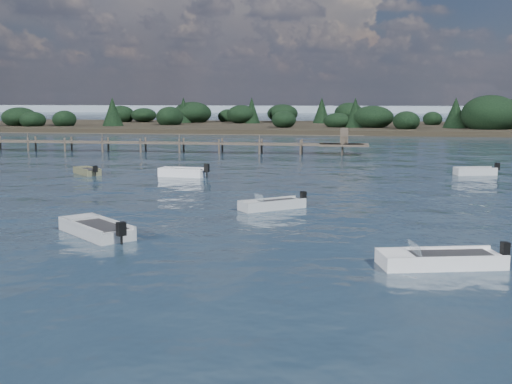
% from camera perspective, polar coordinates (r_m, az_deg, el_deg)
% --- Properties ---
extents(ground, '(400.00, 400.00, 0.00)m').
position_cam_1_polar(ground, '(78.81, 5.02, 4.14)').
color(ground, '#162533').
rests_on(ground, ground).
extents(tender_far_grey, '(2.81, 2.80, 1.02)m').
position_cam_1_polar(tender_far_grey, '(50.84, -14.78, 1.70)').
color(tender_far_grey, olive).
rests_on(tender_far_grey, ground).
extents(tender_far_grey_b, '(3.46, 1.81, 1.16)m').
position_cam_1_polar(tender_far_grey_b, '(51.56, 18.89, 1.64)').
color(tender_far_grey_b, '#AFB3B6').
rests_on(tender_far_grey_b, ground).
extents(tender_far_white, '(3.88, 1.84, 1.30)m').
position_cam_1_polar(tender_far_white, '(48.00, -6.55, 1.59)').
color(tender_far_white, white).
rests_on(tender_far_white, ground).
extents(dinghy_extra_a, '(3.53, 3.11, 1.06)m').
position_cam_1_polar(dinghy_extra_a, '(33.95, 1.43, -1.27)').
color(dinghy_extra_a, '#AFB3B6').
rests_on(dinghy_extra_a, ground).
extents(dinghy_mid_grey, '(4.20, 4.03, 1.16)m').
position_cam_1_polar(dinghy_mid_grey, '(28.46, -14.03, -3.40)').
color(dinghy_mid_grey, '#AFB3B6').
rests_on(dinghy_mid_grey, ground).
extents(dinghy_mid_white_a, '(4.69, 2.56, 1.08)m').
position_cam_1_polar(dinghy_mid_white_a, '(23.50, 16.03, -6.01)').
color(dinghy_mid_white_a, white).
rests_on(dinghy_mid_white_a, ground).
extents(jetty, '(64.50, 3.20, 3.40)m').
position_cam_1_polar(jetty, '(71.73, -13.26, 4.32)').
color(jetty, brown).
rests_on(jetty, ground).
extents(far_headland, '(190.00, 40.00, 5.80)m').
position_cam_1_polar(far_headland, '(120.20, 18.32, 6.16)').
color(far_headland, black).
rests_on(far_headland, ground).
extents(distant_haze, '(280.00, 20.00, 2.40)m').
position_cam_1_polar(distant_haze, '(266.00, -12.41, 6.99)').
color(distant_haze, '#8393A1').
rests_on(distant_haze, ground).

